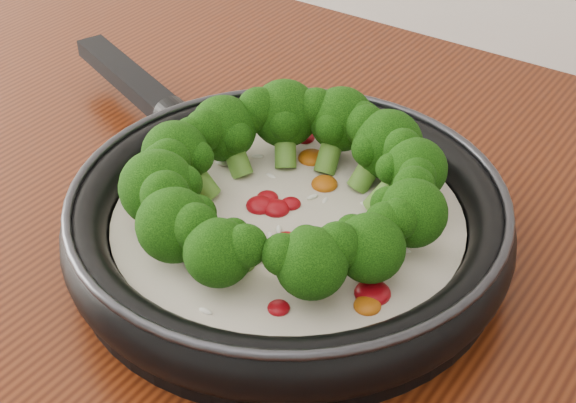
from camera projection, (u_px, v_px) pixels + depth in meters
The scene contains 1 object.
skillet at pixel (285, 209), 0.65m from camera, with size 0.58×0.45×0.10m.
Camera 1 is at (0.44, 0.63, 1.33)m, focal length 52.03 mm.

